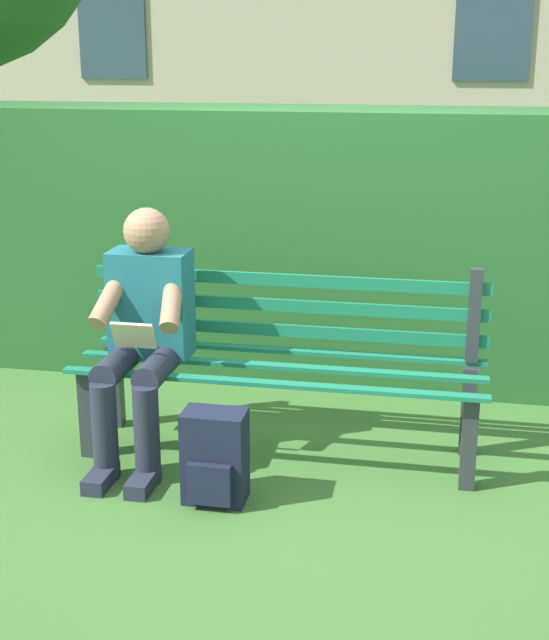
# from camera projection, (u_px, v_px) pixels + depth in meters

# --- Properties ---
(ground) EXTENTS (60.00, 60.00, 0.00)m
(ground) POSITION_uv_depth(u_px,v_px,m) (278.00, 454.00, 4.41)
(ground) COLOR #3D6B2D
(park_bench) EXTENTS (1.96, 0.53, 0.92)m
(park_bench) POSITION_uv_depth(u_px,v_px,m) (282.00, 357.00, 4.36)
(park_bench) COLOR #2D3338
(park_bench) RESTS_ON ground
(person_seated) EXTENTS (0.44, 0.73, 1.19)m
(person_seated) POSITION_uv_depth(u_px,v_px,m) (143.00, 329.00, 4.25)
(person_seated) COLOR #1E6672
(person_seated) RESTS_ON ground
(hedge_backdrop) EXTENTS (6.24, 0.78, 1.66)m
(hedge_backdrop) POSITION_uv_depth(u_px,v_px,m) (333.00, 239.00, 5.32)
(hedge_backdrop) COLOR #265B28
(hedge_backdrop) RESTS_ON ground
(backpack) EXTENTS (0.27, 0.24, 0.42)m
(backpack) POSITION_uv_depth(u_px,v_px,m) (215.00, 458.00, 3.90)
(backpack) COLOR #191E33
(backpack) RESTS_ON ground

